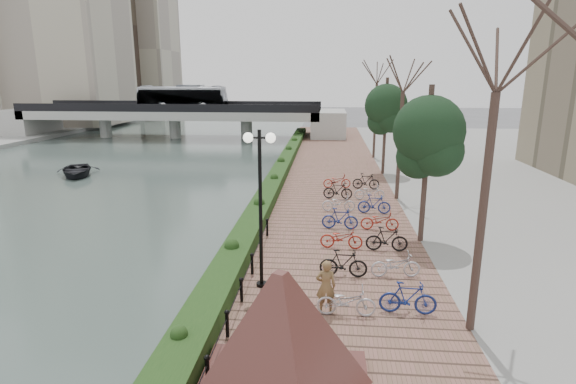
# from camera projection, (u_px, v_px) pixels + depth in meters

# --- Properties ---
(ground) EXTENTS (220.00, 220.00, 0.00)m
(ground) POSITION_uv_depth(u_px,v_px,m) (165.00, 373.00, 11.31)
(ground) COLOR #59595B
(ground) RESTS_ON ground
(river_water) EXTENTS (30.00, 130.00, 0.02)m
(river_water) POSITION_uv_depth(u_px,v_px,m) (95.00, 169.00, 36.74)
(river_water) COLOR #42524D
(river_water) RESTS_ON ground
(promenade) EXTENTS (8.00, 75.00, 0.50)m
(promenade) POSITION_uv_depth(u_px,v_px,m) (327.00, 194.00, 27.81)
(promenade) COLOR brown
(promenade) RESTS_ON ground
(hedge) EXTENTS (1.10, 56.00, 0.60)m
(hedge) POSITION_uv_depth(u_px,v_px,m) (277.00, 176.00, 30.38)
(hedge) COLOR #173513
(hedge) RESTS_ON promenade
(chain_fence) EXTENTS (0.10, 14.10, 0.70)m
(chain_fence) POSITION_uv_depth(u_px,v_px,m) (235.00, 306.00, 12.91)
(chain_fence) COLOR black
(chain_fence) RESTS_ON promenade
(granite_monument) EXTENTS (5.37, 5.37, 3.08)m
(granite_monument) POSITION_uv_depth(u_px,v_px,m) (281.00, 342.00, 9.04)
(granite_monument) COLOR #46281E
(granite_monument) RESTS_ON promenade
(lamppost) EXTENTS (1.02, 0.32, 5.20)m
(lamppost) POSITION_uv_depth(u_px,v_px,m) (260.00, 177.00, 14.10)
(lamppost) COLOR black
(lamppost) RESTS_ON promenade
(motorcycle) EXTENTS (0.75, 1.78, 1.08)m
(motorcycle) POSITION_uv_depth(u_px,v_px,m) (311.00, 382.00, 9.42)
(motorcycle) COLOR black
(motorcycle) RESTS_ON promenade
(pedestrian) EXTENTS (0.61, 0.41, 1.63)m
(pedestrian) POSITION_uv_depth(u_px,v_px,m) (326.00, 286.00, 13.13)
(pedestrian) COLOR brown
(pedestrian) RESTS_ON promenade
(bicycle_parking) EXTENTS (2.40, 17.32, 1.00)m
(bicycle_parking) POSITION_uv_depth(u_px,v_px,m) (359.00, 219.00, 20.58)
(bicycle_parking) COLOR #B7B6BB
(bicycle_parking) RESTS_ON promenade
(street_trees) EXTENTS (3.20, 37.12, 6.80)m
(street_trees) POSITION_uv_depth(u_px,v_px,m) (410.00, 153.00, 21.97)
(street_trees) COLOR #362620
(street_trees) RESTS_ON promenade
(bridge) EXTENTS (36.00, 10.77, 6.50)m
(bridge) POSITION_uv_depth(u_px,v_px,m) (176.00, 111.00, 55.20)
(bridge) COLOR #A6A5A0
(bridge) RESTS_ON ground
(boat) EXTENTS (4.65, 5.25, 0.90)m
(boat) POSITION_uv_depth(u_px,v_px,m) (76.00, 170.00, 34.03)
(boat) COLOR black
(boat) RESTS_ON river_water
(far_buildings) EXTENTS (35.00, 38.00, 38.00)m
(far_buildings) POSITION_uv_depth(u_px,v_px,m) (55.00, 23.00, 74.58)
(far_buildings) COLOR #ACA48F
(far_buildings) RESTS_ON far_bank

